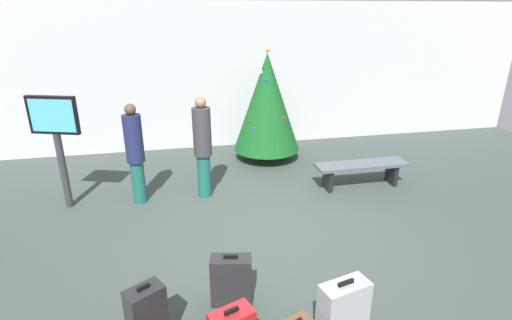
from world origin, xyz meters
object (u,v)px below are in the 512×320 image
object	(u,v)px
flight_info_kiosk	(56,132)
suitcase_2	(343,313)
holiday_tree	(267,102)
traveller_0	(135,152)
waiting_bench	(361,169)
suitcase_0	(147,318)
traveller_1	(203,145)
suitcase_3	(231,280)

from	to	relation	value
flight_info_kiosk	suitcase_2	world-z (taller)	flight_info_kiosk
holiday_tree	traveller_0	bearing A→B (deg)	-148.54
waiting_bench	traveller_0	distance (m)	4.18
waiting_bench	suitcase_2	xyz separation A→B (m)	(-1.90, -3.47, -0.02)
suitcase_0	suitcase_2	distance (m)	1.96
holiday_tree	flight_info_kiosk	xyz separation A→B (m)	(-3.91, -1.60, 0.04)
traveller_1	suitcase_0	bearing A→B (deg)	-104.20
traveller_1	suitcase_3	size ratio (longest dim) A/B	2.87
waiting_bench	suitcase_3	xyz separation A→B (m)	(-2.92, -2.68, -0.07)
suitcase_2	flight_info_kiosk	bearing A→B (deg)	132.47
traveller_1	suitcase_0	world-z (taller)	traveller_1
suitcase_2	suitcase_0	bearing A→B (deg)	170.30
waiting_bench	traveller_0	bearing A→B (deg)	177.06
traveller_0	suitcase_0	distance (m)	3.42
holiday_tree	flight_info_kiosk	size ratio (longest dim) A/B	1.28
traveller_0	traveller_1	world-z (taller)	traveller_1
suitcase_3	flight_info_kiosk	bearing A→B (deg)	129.22
traveller_1	suitcase_2	distance (m)	3.91
flight_info_kiosk	traveller_1	distance (m)	2.38
waiting_bench	suitcase_3	world-z (taller)	suitcase_3
traveller_0	suitcase_2	size ratio (longest dim) A/B	2.41
holiday_tree	suitcase_3	size ratio (longest dim) A/B	3.89
holiday_tree	suitcase_0	xyz separation A→B (m)	(-2.41, -5.02, -0.96)
waiting_bench	traveller_1	distance (m)	3.05
holiday_tree	flight_info_kiosk	distance (m)	4.23
suitcase_3	suitcase_2	bearing A→B (deg)	-37.87
traveller_0	traveller_1	bearing A→B (deg)	0.75
flight_info_kiosk	suitcase_3	size ratio (longest dim) A/B	3.03
holiday_tree	traveller_0	distance (m)	3.20
flight_info_kiosk	suitcase_3	xyz separation A→B (m)	(2.41, -2.96, -1.05)
suitcase_0	suitcase_2	xyz separation A→B (m)	(1.93, -0.33, -0.00)
traveller_1	suitcase_0	xyz separation A→B (m)	(-0.85, -3.37, -0.63)
suitcase_0	suitcase_2	bearing A→B (deg)	-9.70
flight_info_kiosk	suitcase_3	distance (m)	3.96
suitcase_3	holiday_tree	bearing A→B (deg)	71.75
waiting_bench	traveller_1	world-z (taller)	traveller_1
traveller_0	traveller_1	distance (m)	1.15
holiday_tree	traveller_0	world-z (taller)	holiday_tree
flight_info_kiosk	suitcase_0	distance (m)	3.86
holiday_tree	suitcase_0	bearing A→B (deg)	-115.68
holiday_tree	traveller_1	size ratio (longest dim) A/B	1.36
waiting_bench	suitcase_2	size ratio (longest dim) A/B	2.41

